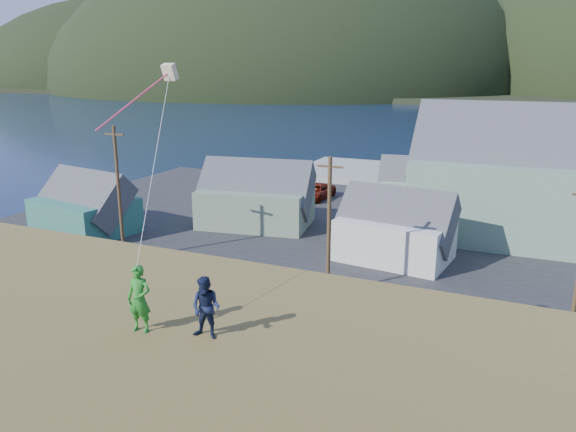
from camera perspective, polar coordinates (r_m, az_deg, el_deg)
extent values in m
plane|color=#0A1638|center=(33.83, 6.39, -9.49)|extent=(900.00, 900.00, 0.00)
cube|color=#4C3D19|center=(32.09, 5.29, -10.79)|extent=(110.00, 8.00, 0.10)
cube|color=#28282B|center=(49.31, 12.42, -1.65)|extent=(72.00, 36.00, 0.12)
cube|color=gray|center=(72.31, 11.55, 4.08)|extent=(26.00, 14.00, 0.90)
cube|color=black|center=(359.76, 23.00, 12.02)|extent=(900.00, 320.00, 2.00)
ellipsoid|color=black|center=(385.11, -12.93, 13.11)|extent=(240.00, 216.00, 108.00)
ellipsoid|color=black|center=(317.08, -0.11, 13.10)|extent=(260.00, 234.00, 143.00)
ellipsoid|color=black|center=(330.90, 19.34, 12.36)|extent=(200.00, 180.00, 100.00)
cube|color=#32756D|center=(50.71, -19.90, 0.06)|extent=(8.79, 7.20, 2.95)
cube|color=#47474C|center=(50.20, -20.13, 2.55)|extent=(9.25, 7.10, 5.72)
cube|color=gray|center=(49.93, -3.28, 0.96)|extent=(10.26, 7.67, 3.34)
cube|color=#47474C|center=(49.37, -3.32, 3.78)|extent=(10.72, 7.52, 6.03)
cube|color=silver|center=(41.86, 10.79, -2.31)|extent=(8.29, 6.36, 3.08)
cube|color=#47474C|center=(41.23, 10.95, 0.75)|extent=(8.77, 6.32, 5.40)
cube|color=gray|center=(57.12, 13.92, 2.12)|extent=(9.53, 6.44, 2.86)
cube|color=#47474C|center=(56.68, 14.07, 4.31)|extent=(10.03, 6.50, 5.35)
cylinder|color=#47331E|center=(42.01, -16.78, 2.12)|extent=(0.24, 0.24, 9.80)
cylinder|color=#47331E|center=(34.19, 4.17, -1.16)|extent=(0.24, 0.24, 8.69)
imported|color=navy|center=(50.71, 13.25, -0.30)|extent=(1.90, 4.37, 1.47)
imported|color=silver|center=(54.20, -1.56, 1.15)|extent=(1.85, 4.72, 1.53)
imported|color=black|center=(52.16, 8.83, 0.34)|extent=(2.51, 5.10, 1.43)
imported|color=navy|center=(55.28, 16.51, 0.76)|extent=(1.94, 4.60, 1.48)
imported|color=#B7162E|center=(57.03, -6.23, 1.80)|extent=(2.08, 4.71, 1.58)
imported|color=maroon|center=(59.78, 2.84, 2.50)|extent=(3.04, 5.84, 1.57)
imported|color=black|center=(55.67, 11.86, 1.09)|extent=(1.77, 3.97, 1.33)
imported|color=beige|center=(52.78, 0.48, 0.74)|extent=(2.49, 5.35, 1.48)
imported|color=slate|center=(62.20, -3.07, 2.88)|extent=(1.88, 4.13, 1.31)
imported|color=#BEBEBE|center=(58.32, 7.48, 1.99)|extent=(2.68, 5.21, 1.45)
imported|color=#217C24|center=(15.43, -14.87, -8.14)|extent=(0.72, 0.52, 1.84)
imported|color=#161E3C|center=(14.78, -8.33, -9.22)|extent=(0.85, 0.69, 1.67)
cube|color=beige|center=(20.25, -11.92, 14.13)|extent=(0.46, 0.43, 0.60)
cylinder|color=#E03B67|center=(19.65, -15.38, 11.26)|extent=(0.06, 0.06, 3.31)
cylinder|color=white|center=(17.43, -13.31, 6.00)|extent=(0.02, 0.02, 7.80)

